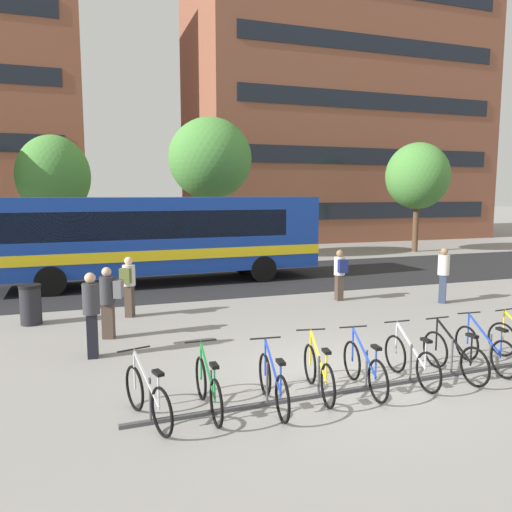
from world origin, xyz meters
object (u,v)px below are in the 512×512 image
at_px(city_bus, 160,236).
at_px(commuter_grey_pack_2, 109,298).
at_px(commuter_red_pack_1, 91,308).
at_px(street_tree_1, 53,176).
at_px(commuter_grey_pack_0, 444,271).
at_px(street_tree_3, 210,159).
at_px(parked_bicycle_blue_7, 485,349).
at_px(parked_bicycle_green_1, 208,388).
at_px(street_tree_0, 418,176).
at_px(trash_bin, 31,304).
at_px(parked_bicycle_blue_2, 273,384).
at_px(parked_bicycle_yellow_3, 318,372).
at_px(parked_bicycle_blue_4, 364,368).
at_px(commuter_navy_pack_4, 340,272).
at_px(parked_bicycle_silver_5, 411,361).
at_px(parked_bicycle_silver_0, 147,397).
at_px(parked_bicycle_black_6, 454,356).
at_px(commuter_olive_pack_3, 129,283).

height_order(city_bus, commuter_grey_pack_2, city_bus).
bearing_deg(commuter_red_pack_1, street_tree_1, -169.08).
distance_m(commuter_grey_pack_0, street_tree_3, 13.58).
bearing_deg(street_tree_3, commuter_grey_pack_0, -70.82).
bearing_deg(street_tree_1, parked_bicycle_blue_7, -65.47).
relative_size(parked_bicycle_green_1, street_tree_0, 0.28).
relative_size(trash_bin, street_tree_0, 0.17).
xyz_separation_m(parked_bicycle_blue_2, street_tree_3, (3.37, 17.56, 4.67)).
bearing_deg(parked_bicycle_yellow_3, city_bus, 14.21).
distance_m(parked_bicycle_blue_4, street_tree_3, 18.12).
bearing_deg(parked_bicycle_green_1, commuter_navy_pack_4, -41.45).
distance_m(city_bus, parked_bicycle_silver_5, 11.77).
xyz_separation_m(parked_bicycle_silver_0, commuter_grey_pack_0, (9.55, 5.19, 0.60)).
relative_size(parked_bicycle_blue_7, commuter_grey_pack_0, 1.01).
distance_m(parked_bicycle_silver_0, parked_bicycle_yellow_3, 2.81).
xyz_separation_m(parked_bicycle_blue_2, parked_bicycle_yellow_3, (0.89, 0.23, 0.00)).
distance_m(parked_bicycle_black_6, street_tree_0, 20.83).
bearing_deg(commuter_red_pack_1, parked_bicycle_green_1, 31.97).
bearing_deg(street_tree_1, commuter_grey_pack_0, -49.22).
distance_m(parked_bicycle_silver_5, commuter_grey_pack_0, 7.13).
bearing_deg(parked_bicycle_green_1, commuter_olive_pack_3, 5.98).
distance_m(city_bus, parked_bicycle_blue_7, 12.21).
bearing_deg(parked_bicycle_blue_7, commuter_olive_pack_3, 47.86).
bearing_deg(parked_bicycle_black_6, parked_bicycle_blue_2, 92.28).
distance_m(parked_bicycle_blue_7, trash_bin, 10.65).
height_order(parked_bicycle_silver_0, trash_bin, trash_bin).
distance_m(parked_bicycle_black_6, commuter_grey_pack_2, 7.43).
distance_m(commuter_navy_pack_4, street_tree_1, 15.36).
height_order(city_bus, parked_bicycle_green_1, city_bus).
xyz_separation_m(street_tree_0, street_tree_3, (-11.94, 0.61, 0.74)).
distance_m(commuter_olive_pack_3, street_tree_1, 12.81).
bearing_deg(parked_bicycle_blue_2, parked_bicycle_silver_0, 91.77).
relative_size(parked_bicycle_silver_5, trash_bin, 1.67).
distance_m(parked_bicycle_yellow_3, parked_bicycle_black_6, 2.72).
xyz_separation_m(commuter_red_pack_1, commuter_olive_pack_3, (0.99, 3.16, -0.07)).
relative_size(parked_bicycle_green_1, street_tree_3, 0.24).
bearing_deg(trash_bin, city_bus, 50.51).
distance_m(parked_bicycle_yellow_3, commuter_grey_pack_2, 5.50).
height_order(parked_bicycle_green_1, trash_bin, trash_bin).
height_order(trash_bin, street_tree_1, street_tree_1).
bearing_deg(street_tree_3, commuter_grey_pack_2, -113.54).
relative_size(parked_bicycle_yellow_3, street_tree_3, 0.24).
distance_m(parked_bicycle_green_1, commuter_grey_pack_0, 10.06).
bearing_deg(city_bus, street_tree_1, 117.00).
bearing_deg(parked_bicycle_silver_0, street_tree_0, -61.28).
relative_size(parked_bicycle_blue_4, commuter_olive_pack_3, 1.04).
bearing_deg(commuter_navy_pack_4, commuter_red_pack_1, 118.78).
xyz_separation_m(parked_bicycle_green_1, parked_bicycle_yellow_3, (1.89, 0.05, 0.00)).
bearing_deg(parked_bicycle_green_1, commuter_grey_pack_2, 15.48).
height_order(commuter_olive_pack_3, street_tree_0, street_tree_0).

